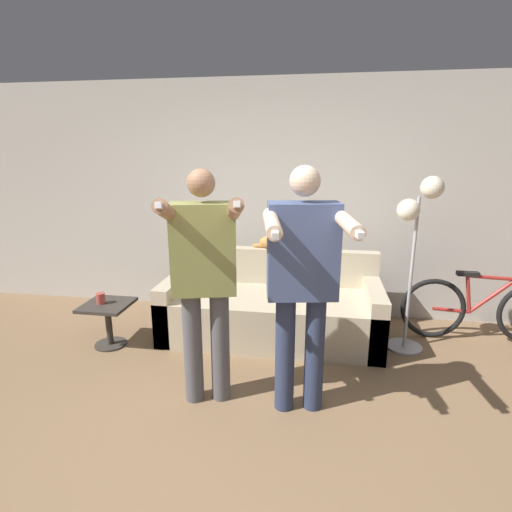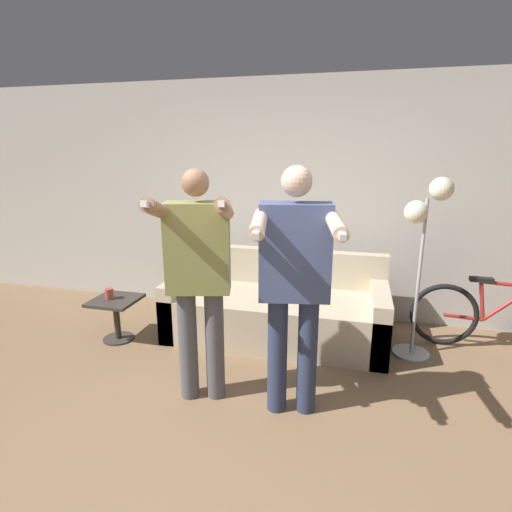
# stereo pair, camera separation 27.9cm
# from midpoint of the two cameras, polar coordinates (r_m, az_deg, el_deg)

# --- Properties ---
(ground_plane) EXTENTS (16.00, 16.00, 0.00)m
(ground_plane) POSITION_cam_midpoint_polar(r_m,az_deg,el_deg) (2.69, -8.03, -28.51)
(ground_plane) COLOR #846647
(wall_back) EXTENTS (10.00, 0.05, 2.60)m
(wall_back) POSITION_cam_midpoint_polar(r_m,az_deg,el_deg) (4.51, 1.06, 7.92)
(wall_back) COLOR beige
(wall_back) RESTS_ON ground_plane
(couch) EXTENTS (2.15, 0.92, 0.83)m
(couch) POSITION_cam_midpoint_polar(r_m,az_deg,el_deg) (4.09, 0.28, -7.69)
(couch) COLOR beige
(couch) RESTS_ON ground_plane
(person_left) EXTENTS (0.63, 0.75, 1.73)m
(person_left) POSITION_cam_midpoint_polar(r_m,az_deg,el_deg) (2.84, -10.24, -2.51)
(person_left) COLOR #56565B
(person_left) RESTS_ON ground_plane
(person_right) EXTENTS (0.62, 0.75, 1.76)m
(person_right) POSITION_cam_midpoint_polar(r_m,az_deg,el_deg) (2.69, 3.71, -2.93)
(person_right) COLOR #2D3856
(person_right) RESTS_ON ground_plane
(cat) EXTENTS (0.40, 0.14, 0.17)m
(cat) POSITION_cam_midpoint_polar(r_m,az_deg,el_deg) (4.24, 0.72, 2.05)
(cat) COLOR tan
(cat) RESTS_ON couch
(floor_lamp) EXTENTS (0.38, 0.34, 1.63)m
(floor_lamp) POSITION_cam_midpoint_polar(r_m,az_deg,el_deg) (3.78, 20.15, 4.42)
(floor_lamp) COLOR #B2B2B7
(floor_lamp) RESTS_ON ground_plane
(side_table) EXTENTS (0.43, 0.43, 0.43)m
(side_table) POSITION_cam_midpoint_polar(r_m,az_deg,el_deg) (4.17, -22.23, -7.89)
(side_table) COLOR #38332D
(side_table) RESTS_ON ground_plane
(cup) EXTENTS (0.08, 0.08, 0.11)m
(cup) POSITION_cam_midpoint_polar(r_m,az_deg,el_deg) (4.13, -23.15, -5.61)
(cup) COLOR #B7473D
(cup) RESTS_ON side_table
(bicycle) EXTENTS (1.53, 0.07, 0.71)m
(bicycle) POSITION_cam_midpoint_polar(r_m,az_deg,el_deg) (4.47, 27.97, -6.81)
(bicycle) COLOR black
(bicycle) RESTS_ON ground_plane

